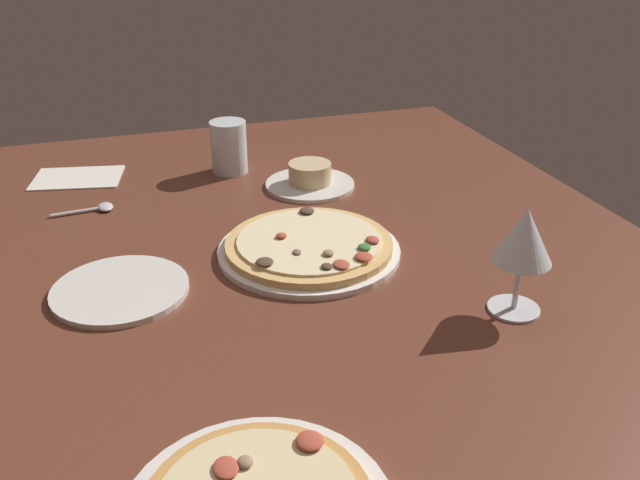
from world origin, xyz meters
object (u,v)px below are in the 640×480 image
object	(u,v)px
ramekin_on_saucer	(310,178)
side_plate	(120,291)
wine_glass_far	(524,239)
paper_menu	(78,178)
pizza_main	(309,247)
spoon	(97,208)
water_glass	(229,151)

from	to	relation	value
ramekin_on_saucer	side_plate	distance (cm)	49.24
wine_glass_far	side_plate	bearing A→B (deg)	-112.28
side_plate	paper_menu	world-z (taller)	side_plate
pizza_main	wine_glass_far	size ratio (longest dim) A/B	1.90
wine_glass_far	spoon	world-z (taller)	wine_glass_far
pizza_main	wine_glass_far	xyz separation A→B (cm)	(24.87, 22.31, 9.95)
ramekin_on_saucer	wine_glass_far	size ratio (longest dim) A/B	1.14
ramekin_on_saucer	wine_glass_far	bearing A→B (deg)	14.82
ramekin_on_saucer	wine_glass_far	world-z (taller)	wine_glass_far
pizza_main	paper_menu	size ratio (longest dim) A/B	1.70
ramekin_on_saucer	side_plate	xyz separation A→B (cm)	(30.79, -38.40, -1.27)
side_plate	spoon	bearing A→B (deg)	-175.91
water_glass	side_plate	xyz separation A→B (cm)	(43.78, -24.92, -4.16)
pizza_main	spoon	distance (cm)	42.76
ramekin_on_saucer	wine_glass_far	distance (cm)	54.79
pizza_main	side_plate	size ratio (longest dim) A/B	1.48
water_glass	spoon	xyz separation A→B (cm)	(12.11, -27.19, -4.16)
wine_glass_far	pizza_main	bearing A→B (deg)	-138.11
paper_menu	side_plate	bearing A→B (deg)	18.05
wine_glass_far	spoon	xyz separation A→B (cm)	(-53.05, -54.47, -10.72)
water_glass	spoon	distance (cm)	30.05
ramekin_on_saucer	water_glass	xyz separation A→B (cm)	(-12.99, -13.48, 2.90)
paper_menu	spoon	world-z (taller)	spoon
water_glass	spoon	size ratio (longest dim) A/B	0.96
side_plate	paper_menu	xyz separation A→B (cm)	(-49.45, -5.64, -0.30)
ramekin_on_saucer	side_plate	bearing A→B (deg)	-51.28
side_plate	paper_menu	distance (cm)	49.77
wine_glass_far	spoon	distance (cm)	76.79
wine_glass_far	spoon	bearing A→B (deg)	-134.25
wine_glass_far	side_plate	xyz separation A→B (cm)	(-21.39, -52.20, -10.72)
wine_glass_far	side_plate	size ratio (longest dim) A/B	0.78
spoon	pizza_main	bearing A→B (deg)	48.77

